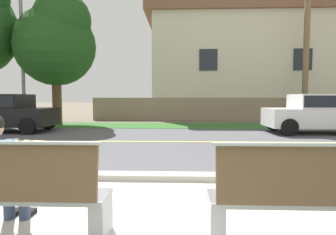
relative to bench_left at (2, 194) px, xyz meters
name	(u,v)px	position (x,y,z in m)	size (l,w,h in m)	color
ground_plane	(173,136)	(1.52, 7.74, -0.46)	(140.00, 140.00, 0.00)	#665B4C
sidewalk_pavement	(159,235)	(1.52, 0.14, -0.46)	(44.00, 3.60, 0.01)	beige
curb_edge	(167,177)	(1.52, 2.09, -0.41)	(44.00, 0.30, 0.11)	#ADA89E
street_asphalt	(172,142)	(1.52, 6.24, -0.46)	(52.00, 8.00, 0.01)	#515156
road_centre_line	(172,142)	(1.52, 6.24, -0.46)	(48.00, 0.14, 0.01)	#E0CC4C
far_verge_grass	(175,126)	(1.52, 11.44, -0.46)	(48.00, 2.80, 0.02)	#2D6026
bench_left	(2,194)	(0.00, 0.00, 0.00)	(2.04, 0.48, 1.01)	#9EA0A8
bench_right	(319,198)	(3.03, 0.00, 0.00)	(2.04, 0.48, 1.01)	#9EA0A8
seated_person_blue	(0,168)	(-0.13, 0.17, 0.21)	(0.52, 0.68, 1.25)	#333D56
car_white_near	(323,112)	(7.36, 8.64, 0.39)	(4.30, 1.86, 1.54)	silver
car_black_far	(0,111)	(-5.61, 8.64, 0.39)	(4.30, 1.86, 1.54)	black
streetlamp	(24,38)	(-5.92, 11.23, 3.85)	(0.24, 2.10, 7.59)	gray
shade_tree_left	(57,40)	(-4.49, 11.77, 3.87)	(4.05, 4.05, 6.68)	brown
garden_wall	(197,109)	(2.87, 14.92, 0.24)	(13.00, 0.36, 1.40)	gray
house_across_street	(243,66)	(6.35, 18.11, 3.25)	(13.61, 6.91, 7.34)	beige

